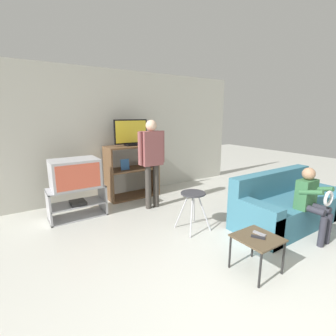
{
  "coord_description": "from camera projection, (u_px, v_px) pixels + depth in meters",
  "views": [
    {
      "loc": [
        -1.76,
        -0.94,
        1.72
      ],
      "look_at": [
        0.26,
        2.15,
        0.9
      ],
      "focal_mm": 26.0,
      "sensor_mm": 36.0,
      "label": 1
    }
  ],
  "objects": [
    {
      "name": "ground_plane",
      "position": [
        280.0,
        320.0,
        2.08
      ],
      "size": [
        18.0,
        18.0,
        0.0
      ],
      "primitive_type": "plane",
      "color": "beige"
    },
    {
      "name": "folding_stool",
      "position": [
        193.0,
        199.0,
        3.62
      ],
      "size": [
        0.41,
        0.41,
        0.59
      ],
      "color": "#B7B7BC",
      "rests_on": "ground_plane"
    },
    {
      "name": "wall_back",
      "position": [
        110.0,
        135.0,
        5.03
      ],
      "size": [
        6.4,
        0.06,
        2.6
      ],
      "color": "beige",
      "rests_on": "ground_plane"
    },
    {
      "name": "person_standing_adult",
      "position": [
        152.0,
        156.0,
        4.38
      ],
      "size": [
        0.53,
        0.2,
        1.62
      ],
      "color": "#3D3833",
      "rests_on": "ground_plane"
    },
    {
      "name": "television_flat",
      "position": [
        131.0,
        133.0,
        4.91
      ],
      "size": [
        0.71,
        0.2,
        0.53
      ],
      "color": "black",
      "rests_on": "media_shelf"
    },
    {
      "name": "remote_control_white",
      "position": [
        259.0,
        234.0,
        2.7
      ],
      "size": [
        0.05,
        0.15,
        0.02
      ],
      "primitive_type": "cube",
      "rotation": [
        0.0,
        0.0,
        0.12
      ],
      "color": "gray",
      "rests_on": "snack_table"
    },
    {
      "name": "media_shelf",
      "position": [
        132.0,
        171.0,
        5.09
      ],
      "size": [
        1.06,
        0.5,
        1.09
      ],
      "color": "brown",
      "rests_on": "ground_plane"
    },
    {
      "name": "snack_table",
      "position": [
        257.0,
        241.0,
        2.66
      ],
      "size": [
        0.45,
        0.45,
        0.41
      ],
      "color": "brown",
      "rests_on": "ground_plane"
    },
    {
      "name": "person_seated_child",
      "position": [
        312.0,
        198.0,
        3.33
      ],
      "size": [
        0.33,
        0.43,
        1.01
      ],
      "color": "#2D2D38",
      "rests_on": "ground_plane"
    },
    {
      "name": "couch",
      "position": [
        284.0,
        207.0,
        3.87
      ],
      "size": [
        1.84,
        0.8,
        0.81
      ],
      "color": "teal",
      "rests_on": "ground_plane"
    },
    {
      "name": "tv_stand",
      "position": [
        77.0,
        202.0,
        4.12
      ],
      "size": [
        0.91,
        0.44,
        0.52
      ],
      "color": "#A8A8AD",
      "rests_on": "ground_plane"
    },
    {
      "name": "remote_control_black",
      "position": [
        258.0,
        237.0,
        2.63
      ],
      "size": [
        0.1,
        0.14,
        0.02
      ],
      "primitive_type": "cube",
      "rotation": [
        0.0,
        0.0,
        0.53
      ],
      "color": "#232328",
      "rests_on": "snack_table"
    },
    {
      "name": "television_main",
      "position": [
        75.0,
        173.0,
        4.02
      ],
      "size": [
        0.75,
        0.53,
        0.48
      ],
      "color": "#B2B2B7",
      "rests_on": "tv_stand"
    }
  ]
}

